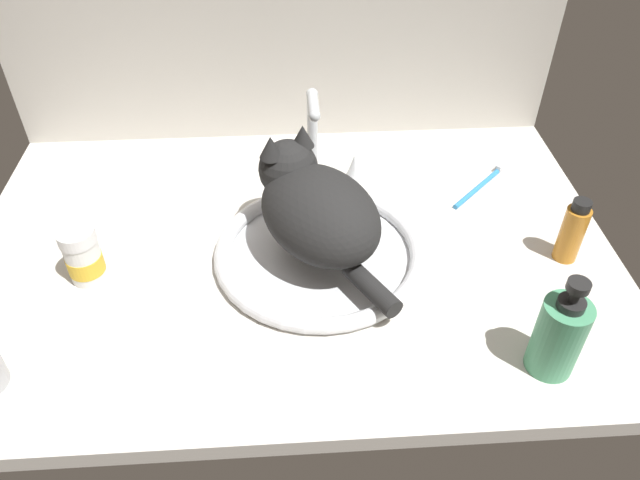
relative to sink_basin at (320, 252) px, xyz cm
name	(u,v)px	position (x,y,z in cm)	size (l,w,h in cm)	color
countertop	(292,253)	(-4.86, 2.99, -2.71)	(113.96, 76.64, 3.00)	silver
backsplash_wall	(284,72)	(-4.86, 42.51, 13.35)	(113.96, 2.40, 35.13)	beige
sink_basin	(320,252)	(0.00, 0.00, 0.00)	(36.57, 36.57, 2.74)	white
faucet	(313,151)	(0.00, 21.68, 6.73)	(19.64, 10.91, 20.72)	silver
cat	(313,206)	(-0.99, 1.66, 8.93)	(27.17, 32.64, 17.80)	black
soap_pump_bottle	(559,335)	(31.54, -25.19, 5.41)	(6.75, 6.75, 16.96)	#4C9E70
pill_bottle	(83,257)	(-38.90, -2.54, 3.54)	(6.02, 6.02, 10.23)	white
amber_bottle	(572,232)	(42.50, -2.55, 4.51)	(4.05, 4.05, 12.16)	#C67A23
toothbrush	(482,184)	(33.64, 18.81, -0.60)	(14.02, 13.85, 1.70)	#338CD1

